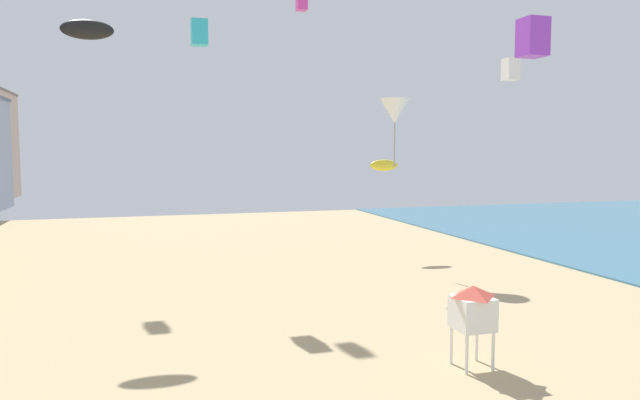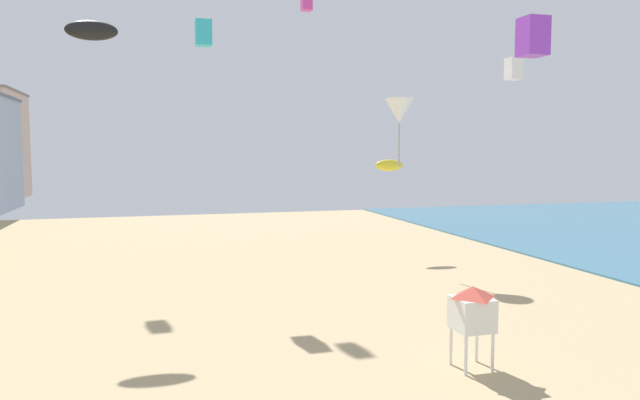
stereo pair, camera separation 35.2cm
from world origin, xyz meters
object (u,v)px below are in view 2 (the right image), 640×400
kite_purple_box_2 (533,37)px  lifeguard_stand (472,309)px  kite_white_delta (399,111)px  kite_black_parafoil (91,30)px  kite_magenta_box (307,2)px  kite_cyan_box_2 (203,33)px  kite_white_box (514,69)px  kite_yellow_parafoil (389,165)px

kite_purple_box_2 → lifeguard_stand: bearing=163.3°
kite_white_delta → kite_purple_box_2: size_ratio=3.43×
kite_white_delta → kite_purple_box_2: 15.99m
kite_black_parafoil → kite_magenta_box: bearing=31.9°
kite_white_delta → kite_cyan_box_2: size_ratio=3.07×
kite_cyan_box_2 → kite_black_parafoil: (-4.97, -2.42, -0.63)m
kite_white_box → kite_black_parafoil: bearing=156.3°
kite_white_box → kite_yellow_parafoil: kite_white_box is taller
kite_yellow_parafoil → kite_purple_box_2: kite_purple_box_2 is taller
lifeguard_stand → kite_black_parafoil: (-11.68, 12.03, 10.00)m
kite_white_delta → kite_black_parafoil: 16.48m
lifeguard_stand → kite_yellow_parafoil: 20.25m
kite_purple_box_2 → kite_yellow_parafoil: bearing=79.3°
lifeguard_stand → kite_white_box: kite_white_box is taller
lifeguard_stand → kite_black_parafoil: bearing=147.9°
kite_white_box → kite_black_parafoil: kite_black_parafoil is taller
kite_magenta_box → kite_yellow_parafoil: kite_magenta_box is taller
kite_white_box → kite_black_parafoil: 17.82m
kite_white_delta → kite_cyan_box_2: bearing=-175.7°
lifeguard_stand → kite_purple_box_2: size_ratio=2.28×
lifeguard_stand → kite_black_parafoil: kite_black_parafoil is taller
lifeguard_stand → kite_black_parafoil: 19.52m
kite_cyan_box_2 → kite_purple_box_2: kite_cyan_box_2 is taller
lifeguard_stand → kite_cyan_box_2: bearing=128.6°
lifeguard_stand → kite_white_delta: size_ratio=0.67×
kite_purple_box_2 → kite_magenta_box: bearing=95.0°
kite_black_parafoil → kite_cyan_box_2: bearing=25.9°
kite_purple_box_2 → kite_black_parafoil: bearing=136.6°
kite_white_delta → kite_black_parafoil: size_ratio=1.74×
kite_magenta_box → kite_black_parafoil: size_ratio=0.44×
kite_yellow_parafoil → kite_black_parafoil: bearing=-157.1°
kite_white_box → kite_purple_box_2: kite_purple_box_2 is taller
kite_white_delta → kite_black_parafoil: (-15.89, -3.24, 2.94)m
kite_yellow_parafoil → kite_purple_box_2: size_ratio=1.68×
lifeguard_stand → kite_yellow_parafoil: kite_yellow_parafoil is taller
kite_magenta_box → kite_black_parafoil: bearing=-148.1°
kite_magenta_box → kite_purple_box_2: 20.47m
kite_white_box → kite_magenta_box: size_ratio=0.89×
kite_white_box → kite_magenta_box: kite_magenta_box is taller
lifeguard_stand → kite_purple_box_2: bearing=-3.0°
lifeguard_stand → kite_magenta_box: kite_magenta_box is taller
kite_purple_box_2 → kite_cyan_box_2: bearing=118.9°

